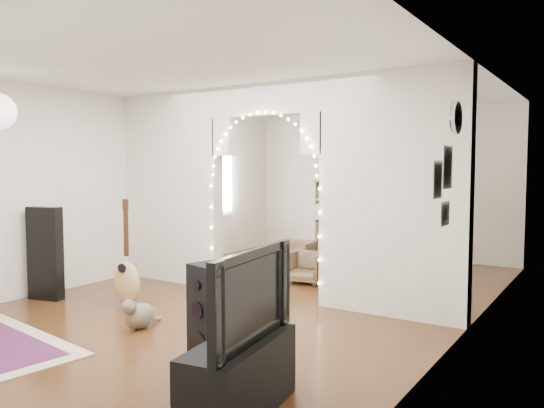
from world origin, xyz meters
The scene contains 22 objects.
floor centered at (0.00, 0.00, 0.00)m, with size 7.50×7.50×0.00m, color black.
ceiling centered at (0.00, 0.00, 2.70)m, with size 5.00×7.50×0.02m, color white.
wall_back centered at (0.00, 3.75, 1.35)m, with size 5.00×0.02×2.70m, color silver.
wall_left centered at (-2.50, 0.00, 1.35)m, with size 0.02×7.50×2.70m, color silver.
wall_right centered at (2.50, 0.00, 1.35)m, with size 0.02×7.50×2.70m, color silver.
divider_wall centered at (0.00, 0.00, 1.42)m, with size 5.00×0.20×2.70m.
fairy_lights centered at (0.00, -0.13, 1.55)m, with size 1.64×0.04×1.60m, color #FFEABF, non-canonical shape.
window centered at (-2.47, 1.80, 1.50)m, with size 0.04×1.20×1.40m, color white.
wall_clock centered at (2.48, -0.60, 2.10)m, with size 0.31×0.31×0.03m, color white.
picture_frames centered at (2.48, -1.00, 1.50)m, with size 0.02×0.50×0.70m, color white, non-canonical shape.
ceiling_fan centered at (0.00, 2.00, 2.40)m, with size 1.10×1.10×0.30m, color #C28B40, non-canonical shape.
guitar_case centered at (-2.20, -1.68, 0.58)m, with size 0.44×0.15×1.16m, color black.
acoustic_guitar centered at (-1.16, -1.30, 0.47)m, with size 0.45×0.22×1.08m.
tabby_cat centered at (-0.31, -1.90, 0.15)m, with size 0.27×0.55×0.36m.
floor_speaker centered at (1.08, -2.39, 0.44)m, with size 0.41×0.38×0.89m.
media_console centered at (1.67, -2.84, 0.25)m, with size 0.40×1.00×0.50m, color black.
tv centered at (1.67, -2.84, 0.81)m, with size 1.07×0.14×0.62m, color black.
bookcase centered at (-0.16, 2.95, 0.72)m, with size 1.39×0.35×1.43m, color tan.
dining_table centered at (0.47, 2.10, 0.68)m, with size 1.34×1.03×0.76m.
flower_vase centered at (0.47, 2.10, 0.85)m, with size 0.18×0.18×0.19m, color white.
dining_chair_left centered at (0.06, 0.92, 0.22)m, with size 0.48×0.49×0.45m, color brown.
dining_chair_right centered at (-0.37, 1.31, 0.27)m, with size 0.57×0.59×0.54m, color brown.
Camera 1 is at (3.73, -5.60, 1.65)m, focal length 35.00 mm.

